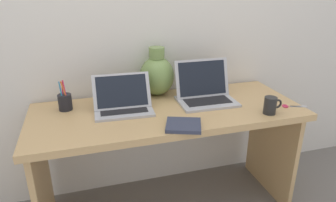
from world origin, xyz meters
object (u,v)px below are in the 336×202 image
at_px(laptop_left, 123,102).
at_px(coffee_mug, 271,105).
at_px(green_vase, 157,75).
at_px(scissors, 290,106).
at_px(pen_cup, 65,102).
at_px(laptop_right, 205,91).
at_px(notebook_stack, 183,125).

xyz_separation_m(laptop_left, coffee_mug, (0.80, -0.28, -0.00)).
relative_size(green_vase, scissors, 2.17).
height_order(coffee_mug, scissors, coffee_mug).
bearing_deg(green_vase, pen_cup, -170.35).
distance_m(coffee_mug, scissors, 0.19).
distance_m(green_vase, scissors, 0.85).
relative_size(laptop_left, coffee_mug, 3.08).
xyz_separation_m(green_vase, coffee_mug, (0.54, -0.48, -0.09)).
bearing_deg(coffee_mug, laptop_right, 133.62).
bearing_deg(green_vase, coffee_mug, -41.80).
xyz_separation_m(notebook_stack, coffee_mug, (0.53, 0.02, 0.04)).
bearing_deg(scissors, coffee_mug, -163.54).
bearing_deg(laptop_right, green_vase, 144.05).
relative_size(pen_cup, scissors, 1.28).
height_order(notebook_stack, coffee_mug, coffee_mug).
bearing_deg(coffee_mug, notebook_stack, -177.39).
distance_m(laptop_right, scissors, 0.52).
distance_m(notebook_stack, scissors, 0.71).
height_order(laptop_right, pen_cup, laptop_right).
distance_m(laptop_left, scissors, 1.00).
bearing_deg(notebook_stack, scissors, 6.14).
relative_size(notebook_stack, pen_cup, 0.96).
bearing_deg(pen_cup, coffee_mug, -18.92).
bearing_deg(scissors, notebook_stack, -173.86).
distance_m(laptop_right, green_vase, 0.33).
distance_m(laptop_left, notebook_stack, 0.41).
relative_size(laptop_right, notebook_stack, 1.97).
relative_size(laptop_right, scissors, 2.43).
xyz_separation_m(laptop_left, green_vase, (0.26, 0.20, 0.08)).
bearing_deg(green_vase, laptop_right, -35.95).
relative_size(laptop_left, scissors, 2.35).
bearing_deg(coffee_mug, scissors, 16.46).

